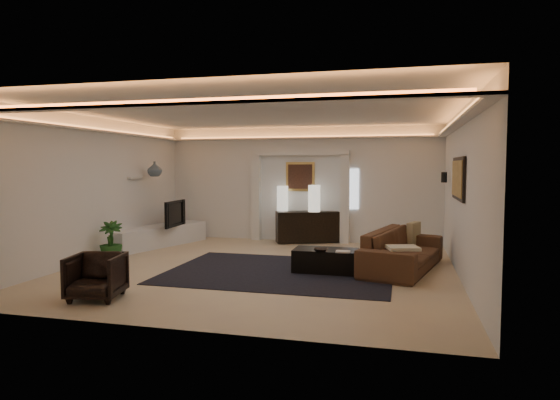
% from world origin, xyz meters
% --- Properties ---
extents(floor, '(7.00, 7.00, 0.00)m').
position_xyz_m(floor, '(0.00, 0.00, 0.00)').
color(floor, '#D2BA8C').
rests_on(floor, ground).
extents(ceiling, '(7.00, 7.00, 0.00)m').
position_xyz_m(ceiling, '(0.00, 0.00, 2.90)').
color(ceiling, white).
rests_on(ceiling, ground).
extents(wall_back, '(7.00, 0.00, 7.00)m').
position_xyz_m(wall_back, '(0.00, 3.50, 1.45)').
color(wall_back, white).
rests_on(wall_back, ground).
extents(wall_front, '(7.00, 0.00, 7.00)m').
position_xyz_m(wall_front, '(0.00, -3.50, 1.45)').
color(wall_front, white).
rests_on(wall_front, ground).
extents(wall_left, '(0.00, 7.00, 7.00)m').
position_xyz_m(wall_left, '(-3.50, 0.00, 1.45)').
color(wall_left, white).
rests_on(wall_left, ground).
extents(wall_right, '(0.00, 7.00, 7.00)m').
position_xyz_m(wall_right, '(3.50, 0.00, 1.45)').
color(wall_right, white).
rests_on(wall_right, ground).
extents(cove_soffit, '(7.00, 7.00, 0.04)m').
position_xyz_m(cove_soffit, '(0.00, 0.00, 2.62)').
color(cove_soffit, silver).
rests_on(cove_soffit, ceiling).
extents(daylight_slit, '(0.25, 0.03, 1.00)m').
position_xyz_m(daylight_slit, '(1.35, 3.48, 1.35)').
color(daylight_slit, white).
rests_on(daylight_slit, wall_back).
extents(area_rug, '(4.00, 3.00, 0.01)m').
position_xyz_m(area_rug, '(0.40, -0.20, 0.01)').
color(area_rug, black).
rests_on(area_rug, ground).
extents(pilaster_left, '(0.22, 0.20, 2.20)m').
position_xyz_m(pilaster_left, '(-1.15, 3.40, 1.10)').
color(pilaster_left, silver).
rests_on(pilaster_left, ground).
extents(pilaster_right, '(0.22, 0.20, 2.20)m').
position_xyz_m(pilaster_right, '(1.15, 3.40, 1.10)').
color(pilaster_right, silver).
rests_on(pilaster_right, ground).
extents(alcove_header, '(2.52, 0.20, 0.12)m').
position_xyz_m(alcove_header, '(0.00, 3.40, 2.25)').
color(alcove_header, silver).
rests_on(alcove_header, wall_back).
extents(painting_frame, '(0.74, 0.04, 0.74)m').
position_xyz_m(painting_frame, '(0.00, 3.47, 1.65)').
color(painting_frame, tan).
rests_on(painting_frame, wall_back).
extents(painting_canvas, '(0.62, 0.02, 0.62)m').
position_xyz_m(painting_canvas, '(0.00, 3.44, 1.65)').
color(painting_canvas, '#4C2D1E').
rests_on(painting_canvas, wall_back).
extents(art_panel_frame, '(0.04, 1.64, 0.74)m').
position_xyz_m(art_panel_frame, '(3.47, 0.30, 1.70)').
color(art_panel_frame, black).
rests_on(art_panel_frame, wall_right).
extents(art_panel_gold, '(0.02, 1.50, 0.62)m').
position_xyz_m(art_panel_gold, '(3.44, 0.30, 1.70)').
color(art_panel_gold, tan).
rests_on(art_panel_gold, wall_right).
extents(wall_sconce, '(0.12, 0.12, 0.22)m').
position_xyz_m(wall_sconce, '(3.38, 2.20, 1.68)').
color(wall_sconce, black).
rests_on(wall_sconce, wall_right).
extents(wall_niche, '(0.10, 0.55, 0.04)m').
position_xyz_m(wall_niche, '(-3.44, 1.40, 1.65)').
color(wall_niche, silver).
rests_on(wall_niche, wall_left).
extents(console, '(1.61, 1.03, 0.77)m').
position_xyz_m(console, '(0.23, 3.25, 0.40)').
color(console, black).
rests_on(console, ground).
extents(lamp_left, '(0.33, 0.33, 0.63)m').
position_xyz_m(lamp_left, '(-0.41, 3.25, 1.09)').
color(lamp_left, beige).
rests_on(lamp_left, console).
extents(lamp_right, '(0.36, 0.36, 0.66)m').
position_xyz_m(lamp_right, '(0.41, 3.20, 1.09)').
color(lamp_right, beige).
rests_on(lamp_right, console).
extents(media_ledge, '(1.45, 2.81, 0.51)m').
position_xyz_m(media_ledge, '(-3.15, 1.86, 0.22)').
color(media_ledge, silver).
rests_on(media_ledge, ground).
extents(tv, '(1.08, 0.19, 0.62)m').
position_xyz_m(tv, '(-2.81, 1.88, 0.76)').
color(tv, black).
rests_on(tv, media_ledge).
extents(figurine, '(0.14, 0.14, 0.36)m').
position_xyz_m(figurine, '(-3.15, 2.70, 0.64)').
color(figurine, '#39281D').
rests_on(figurine, media_ledge).
extents(ginger_jar, '(0.39, 0.39, 0.36)m').
position_xyz_m(ginger_jar, '(-3.15, 1.76, 1.85)').
color(ginger_jar, '#476074').
rests_on(ginger_jar, wall_niche).
extents(plant, '(0.60, 0.60, 0.81)m').
position_xyz_m(plant, '(-3.15, -0.07, 0.40)').
color(plant, '#1B4617').
rests_on(plant, ground).
extents(sofa, '(2.70, 1.58, 0.74)m').
position_xyz_m(sofa, '(2.56, 0.54, 0.37)').
color(sofa, '#442E16').
rests_on(sofa, ground).
extents(throw_blanket, '(0.60, 0.53, 0.05)m').
position_xyz_m(throw_blanket, '(2.56, -0.32, 0.55)').
color(throw_blanket, white).
rests_on(throw_blanket, sofa).
extents(throw_pillow, '(0.29, 0.47, 0.45)m').
position_xyz_m(throw_pillow, '(2.77, 1.53, 0.55)').
color(throw_pillow, tan).
rests_on(throw_pillow, sofa).
extents(coffee_table, '(1.15, 0.63, 0.43)m').
position_xyz_m(coffee_table, '(1.21, 0.00, 0.21)').
color(coffee_table, '#30241F').
rests_on(coffee_table, ground).
extents(bowl, '(0.28, 0.28, 0.06)m').
position_xyz_m(bowl, '(1.17, -0.31, 0.44)').
color(bowl, black).
rests_on(bowl, coffee_table).
extents(magazine, '(0.25, 0.18, 0.03)m').
position_xyz_m(magazine, '(1.55, -0.26, 0.42)').
color(magazine, beige).
rests_on(magazine, coffee_table).
extents(armchair, '(0.84, 0.85, 0.66)m').
position_xyz_m(armchair, '(-1.71, -2.59, 0.33)').
color(armchair, '#332920').
rests_on(armchair, ground).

